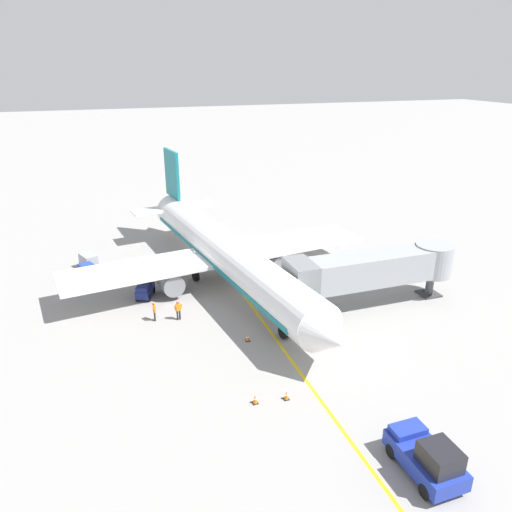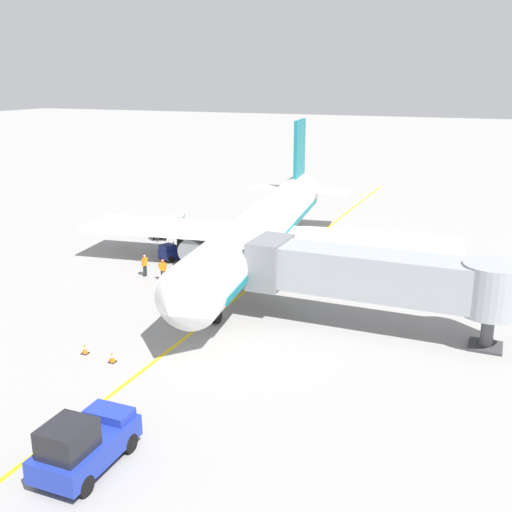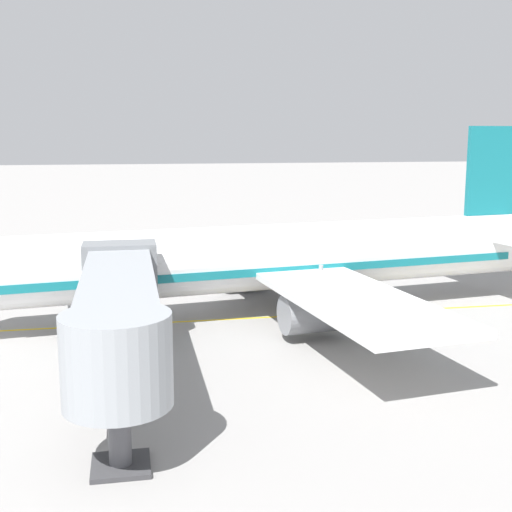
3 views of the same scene
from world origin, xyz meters
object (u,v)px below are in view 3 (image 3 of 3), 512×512
parked_airliner (277,258)px  baggage_tug_lead (242,274)px  jet_bridge (119,309)px  baggage_cart_second_in_train (343,255)px  baggage_cart_front (305,256)px  ground_crew_wing_walker (175,274)px  safety_cone_nose_left (83,311)px  ground_crew_loader (169,280)px

parked_airliner → baggage_tug_lead: parked_airliner is taller
jet_bridge → baggage_tug_lead: jet_bridge is taller
jet_bridge → parked_airliner: bearing=-38.6°
jet_bridge → baggage_cart_second_in_train: size_ratio=5.34×
baggage_cart_front → ground_crew_wing_walker: 11.37m
baggage_cart_front → safety_cone_nose_left: size_ratio=4.99×
baggage_tug_lead → jet_bridge: bearing=156.7°
baggage_cart_front → ground_crew_wing_walker: (-4.90, 10.26, 0.00)m
jet_bridge → baggage_cart_front: bearing=-30.4°
parked_airliner → baggage_cart_front: bearing=-21.8°
jet_bridge → safety_cone_nose_left: size_ratio=26.63×
parked_airliner → baggage_cart_front: size_ratio=12.68×
baggage_cart_second_in_train → ground_crew_wing_walker: ground_crew_wing_walker is taller
baggage_cart_second_in_train → jet_bridge: bearing=144.3°
ground_crew_loader → baggage_cart_front: bearing=-57.7°
baggage_cart_front → baggage_tug_lead: bearing=129.7°
parked_airliner → jet_bridge: bearing=141.4°
jet_bridge → baggage_cart_second_in_train: jet_bridge is taller
ground_crew_wing_walker → baggage_cart_front: bearing=-64.5°
parked_airliner → baggage_cart_front: (12.38, -4.94, -2.24)m
parked_airliner → safety_cone_nose_left: 11.34m
ground_crew_loader → safety_cone_nose_left: (-4.37, 5.09, -0.66)m
baggage_tug_lead → baggage_cart_front: (4.69, -5.64, 0.24)m
baggage_tug_lead → ground_crew_loader: 5.54m
baggage_tug_lead → ground_crew_wing_walker: (-0.21, 4.62, 0.24)m
baggage_tug_lead → ground_crew_loader: bearing=112.4°
parked_airliner → baggage_tug_lead: (7.69, 0.70, -2.47)m
baggage_tug_lead → baggage_cart_front: bearing=-50.3°
parked_airliner → safety_cone_nose_left: bearing=83.6°
ground_crew_loader → safety_cone_nose_left: size_ratio=2.86×
baggage_cart_second_in_train → safety_cone_nose_left: (-11.10, 18.88, -0.66)m
ground_crew_wing_walker → safety_cone_nose_left: ground_crew_wing_walker is taller
baggage_cart_front → ground_crew_loader: bearing=122.3°
jet_bridge → ground_crew_loader: bearing=-9.9°
baggage_tug_lead → ground_crew_wing_walker: bearing=92.5°
jet_bridge → baggage_tug_lead: size_ratio=5.68×
jet_bridge → baggage_cart_front: 27.09m
baggage_cart_second_in_train → ground_crew_loader: bearing=116.0°
parked_airliner → ground_crew_wing_walker: 9.45m
baggage_cart_second_in_train → safety_cone_nose_left: 21.91m
baggage_tug_lead → baggage_cart_second_in_train: bearing=-61.9°
parked_airliner → baggage_cart_front: 13.51m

